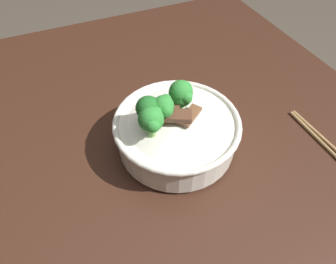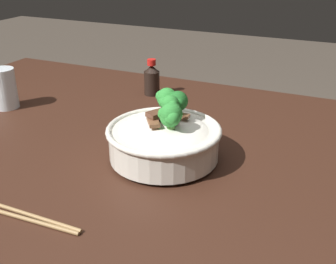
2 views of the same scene
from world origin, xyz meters
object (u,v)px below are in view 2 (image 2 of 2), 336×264
(rice_bowl, at_px, (164,136))
(soy_sauce_bottle, at_px, (152,79))
(chopsticks_pair, at_px, (25,216))
(drinking_glass, at_px, (4,91))

(rice_bowl, height_order, soy_sauce_bottle, rice_bowl)
(rice_bowl, bearing_deg, soy_sauce_bottle, -59.93)
(chopsticks_pair, bearing_deg, drinking_glass, -42.99)
(drinking_glass, height_order, soy_sauce_bottle, drinking_glass)
(rice_bowl, distance_m, soy_sauce_bottle, 0.42)
(rice_bowl, xyz_separation_m, soy_sauce_bottle, (0.21, -0.36, -0.01))
(drinking_glass, bearing_deg, chopsticks_pair, 137.01)
(chopsticks_pair, bearing_deg, soy_sauce_bottle, -83.04)
(drinking_glass, bearing_deg, rice_bowl, 170.14)
(drinking_glass, bearing_deg, soy_sauce_bottle, -140.61)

